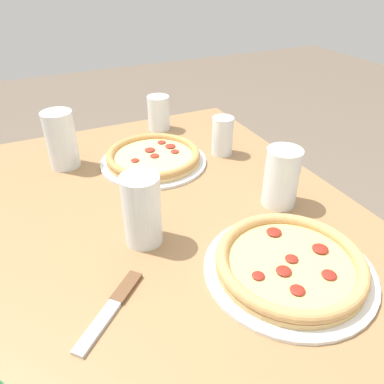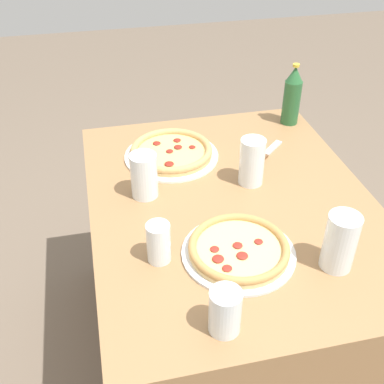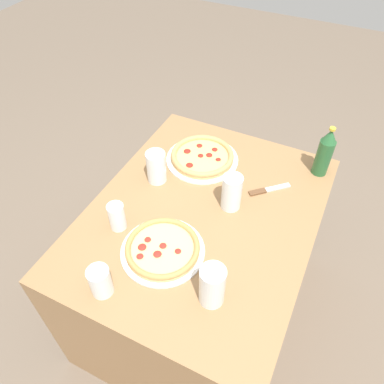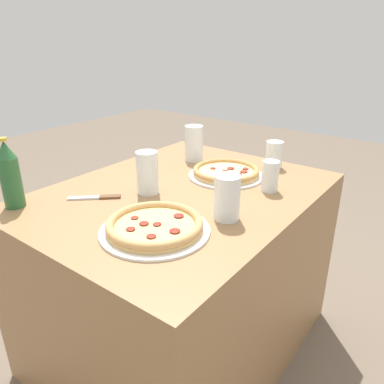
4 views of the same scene
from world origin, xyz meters
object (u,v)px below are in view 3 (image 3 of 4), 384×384
at_px(glass_iced_tea, 232,193).
at_px(glass_cola, 101,282).
at_px(glass_orange_juice, 156,168).
at_px(knife, 268,190).
at_px(glass_mango_juice, 212,286).
at_px(pizza_salami, 162,249).
at_px(pizza_margherita, 202,157).
at_px(beer_bottle, 325,152).
at_px(glass_water, 117,218).

distance_m(glass_iced_tea, glass_cola, 0.58).
bearing_deg(glass_orange_juice, knife, 107.66).
height_order(glass_iced_tea, glass_cola, glass_iced_tea).
bearing_deg(glass_orange_juice, glass_mango_juice, 46.56).
xyz_separation_m(pizza_salami, glass_cola, (0.22, -0.10, 0.03)).
xyz_separation_m(pizza_margherita, glass_iced_tea, (0.20, 0.21, 0.05)).
height_order(pizza_salami, knife, pizza_salami).
bearing_deg(beer_bottle, glass_cola, -29.94).
xyz_separation_m(glass_mango_juice, glass_orange_juice, (-0.40, -0.43, -0.01)).
distance_m(glass_cola, glass_water, 0.27).
relative_size(pizza_salami, pizza_margherita, 0.93).
bearing_deg(glass_mango_juice, knife, 178.67).
height_order(pizza_salami, glass_orange_juice, glass_orange_juice).
relative_size(glass_mango_juice, beer_bottle, 0.68).
distance_m(pizza_salami, glass_water, 0.21).
height_order(glass_water, beer_bottle, beer_bottle).
distance_m(glass_iced_tea, beer_bottle, 0.44).
bearing_deg(glass_mango_juice, beer_bottle, 166.75).
height_order(glass_iced_tea, glass_water, glass_iced_tea).
distance_m(pizza_margherita, knife, 0.33).
bearing_deg(knife, pizza_margherita, -99.92).
height_order(pizza_salami, glass_iced_tea, glass_iced_tea).
bearing_deg(beer_bottle, glass_mango_juice, -13.25).
bearing_deg(pizza_margherita, glass_iced_tea, 46.82).
height_order(pizza_salami, pizza_margherita, pizza_margherita).
bearing_deg(glass_mango_juice, glass_water, -105.54).
bearing_deg(glass_orange_juice, glass_iced_tea, 89.01).
xyz_separation_m(glass_mango_juice, glass_cola, (0.13, -0.33, -0.02)).
bearing_deg(glass_orange_juice, glass_water, -0.84).
distance_m(beer_bottle, knife, 0.28).
bearing_deg(beer_bottle, pizza_salami, -31.58).
xyz_separation_m(glass_iced_tea, beer_bottle, (-0.35, 0.27, 0.04)).
height_order(glass_mango_juice, knife, glass_mango_juice).
bearing_deg(glass_cola, glass_iced_tea, 156.02).
bearing_deg(glass_cola, knife, 153.12).
relative_size(glass_cola, glass_orange_juice, 0.80).
height_order(glass_cola, glass_water, same).
bearing_deg(glass_cola, glass_orange_juice, -169.45).
height_order(pizza_margherita, beer_bottle, beer_bottle).
height_order(pizza_margherita, glass_orange_juice, glass_orange_juice).
xyz_separation_m(beer_bottle, knife, (0.20, -0.16, -0.11)).
xyz_separation_m(glass_water, glass_orange_juice, (-0.28, 0.00, 0.01)).
xyz_separation_m(pizza_salami, pizza_margherita, (-0.51, -0.08, 0.00)).
relative_size(beer_bottle, knife, 1.56).
height_order(pizza_margherita, glass_water, glass_water).
relative_size(pizza_margherita, glass_orange_juice, 2.27).
distance_m(glass_mango_juice, glass_orange_juice, 0.59).
bearing_deg(knife, glass_cola, -26.88).
distance_m(glass_cola, knife, 0.75).
relative_size(glass_orange_juice, beer_bottle, 0.61).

